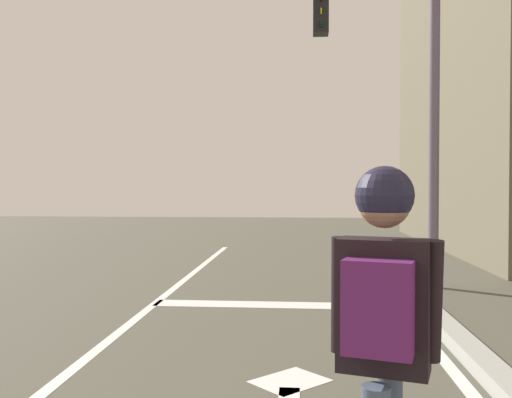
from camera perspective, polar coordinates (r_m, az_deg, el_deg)
lane_line_center at (r=4.97m, az=-19.78°, el=-17.26°), size 0.12×20.00×0.01m
lane_line_curbside at (r=4.74m, az=21.28°, el=-18.17°), size 0.12×20.00×0.01m
stop_bar at (r=7.55m, az=2.63°, el=-10.75°), size 3.40×0.40×0.01m
lane_arrow_head at (r=4.75m, az=3.50°, el=-18.05°), size 0.71×0.71×0.01m
curb_strip at (r=4.80m, az=24.28°, el=-17.13°), size 0.24×24.00×0.14m
skater at (r=2.32m, az=12.86°, el=-11.45°), size 0.43×0.60×1.59m
traffic_signal_mast at (r=9.14m, az=13.13°, el=12.39°), size 3.59×0.34×5.03m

